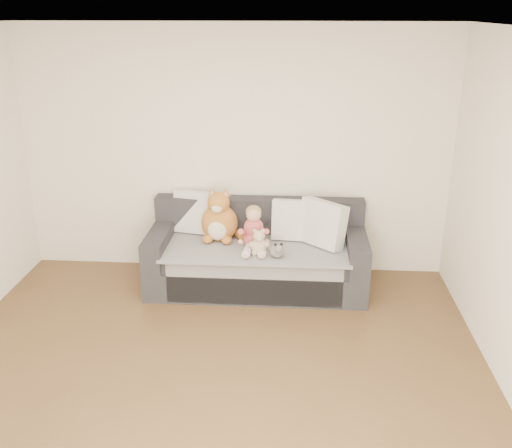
{
  "coord_description": "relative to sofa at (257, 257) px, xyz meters",
  "views": [
    {
      "loc": [
        0.64,
        -3.3,
        2.73
      ],
      "look_at": [
        0.27,
        1.87,
        0.75
      ],
      "focal_mm": 40.0,
      "sensor_mm": 36.0,
      "label": 1
    }
  ],
  "objects": [
    {
      "name": "room_shell",
      "position": [
        -0.27,
        -1.64,
        0.99
      ],
      "size": [
        5.0,
        5.0,
        5.0
      ],
      "color": "brown",
      "rests_on": "ground"
    },
    {
      "name": "sofa",
      "position": [
        0.0,
        0.0,
        0.0
      ],
      "size": [
        2.2,
        0.94,
        0.85
      ],
      "color": "#28282D",
      "rests_on": "ground"
    },
    {
      "name": "cushion_left",
      "position": [
        -0.66,
        0.26,
        0.38
      ],
      "size": [
        0.52,
        0.31,
        0.46
      ],
      "rotation": [
        0.0,
        0.0,
        -0.21
      ],
      "color": "silver",
      "rests_on": "sofa"
    },
    {
      "name": "cushion_right_back",
      "position": [
        0.37,
        0.14,
        0.37
      ],
      "size": [
        0.47,
        0.24,
        0.43
      ],
      "rotation": [
        0.0,
        0.0,
        -0.08
      ],
      "color": "silver",
      "rests_on": "sofa"
    },
    {
      "name": "cushion_right_front",
      "position": [
        0.65,
        0.0,
        0.39
      ],
      "size": [
        0.52,
        0.49,
        0.47
      ],
      "rotation": [
        0.0,
        0.0,
        -0.73
      ],
      "color": "silver",
      "rests_on": "sofa"
    },
    {
      "name": "toddler",
      "position": [
        -0.03,
        -0.13,
        0.35
      ],
      "size": [
        0.31,
        0.44,
        0.44
      ],
      "rotation": [
        0.0,
        0.0,
        0.07
      ],
      "color": "#C85946",
      "rests_on": "sofa"
    },
    {
      "name": "plush_cat",
      "position": [
        -0.39,
        0.08,
        0.37
      ],
      "size": [
        0.46,
        0.39,
        0.57
      ],
      "rotation": [
        0.0,
        0.0,
        -0.06
      ],
      "color": "#A95825",
      "rests_on": "sofa"
    },
    {
      "name": "teddy_bear",
      "position": [
        0.04,
        -0.28,
        0.27
      ],
      "size": [
        0.21,
        0.16,
        0.26
      ],
      "rotation": [
        0.0,
        0.0,
        0.12
      ],
      "color": "tan",
      "rests_on": "sofa"
    },
    {
      "name": "plush_cow",
      "position": [
        0.22,
        -0.35,
        0.23
      ],
      "size": [
        0.14,
        0.21,
        0.17
      ],
      "rotation": [
        0.0,
        0.0,
        0.21
      ],
      "color": "white",
      "rests_on": "sofa"
    },
    {
      "name": "sippy_cup",
      "position": [
        0.05,
        -0.23,
        0.23
      ],
      "size": [
        0.11,
        0.09,
        0.13
      ],
      "rotation": [
        0.0,
        0.0,
        -0.41
      ],
      "color": "#6E338B",
      "rests_on": "sofa"
    }
  ]
}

